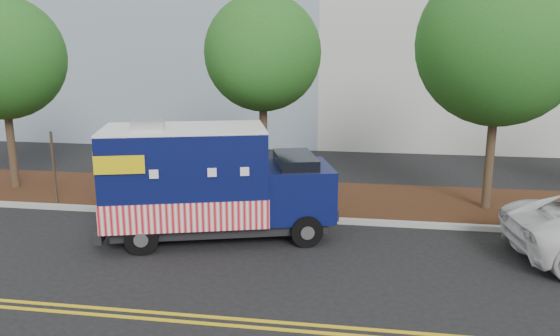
# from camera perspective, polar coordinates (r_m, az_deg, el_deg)

# --- Properties ---
(ground) EXTENTS (120.00, 120.00, 0.00)m
(ground) POSITION_cam_1_polar(r_m,az_deg,el_deg) (14.96, -8.01, -6.76)
(ground) COLOR black
(ground) RESTS_ON ground
(curb) EXTENTS (120.00, 0.18, 0.15)m
(curb) POSITION_cam_1_polar(r_m,az_deg,el_deg) (16.21, -6.58, -4.87)
(curb) COLOR #9E9E99
(curb) RESTS_ON ground
(mulch_strip) EXTENTS (120.00, 4.00, 0.15)m
(mulch_strip) POSITION_cam_1_polar(r_m,az_deg,el_deg) (18.15, -4.82, -2.88)
(mulch_strip) COLOR #321B0D
(mulch_strip) RESTS_ON ground
(centerline_near) EXTENTS (120.00, 0.10, 0.01)m
(centerline_near) POSITION_cam_1_polar(r_m,az_deg,el_deg) (11.13, -14.86, -14.24)
(centerline_near) COLOR gold
(centerline_near) RESTS_ON ground
(centerline_far) EXTENTS (120.00, 0.10, 0.01)m
(centerline_far) POSITION_cam_1_polar(r_m,az_deg,el_deg) (10.93, -15.40, -14.81)
(centerline_far) COLOR gold
(centerline_far) RESTS_ON ground
(tree_a) EXTENTS (4.09, 4.09, 6.59)m
(tree_a) POSITION_cam_1_polar(r_m,az_deg,el_deg) (20.43, -27.09, 10.23)
(tree_a) COLOR #38281C
(tree_a) RESTS_ON ground
(tree_b) EXTENTS (3.67, 3.67, 6.54)m
(tree_b) POSITION_cam_1_polar(r_m,az_deg,el_deg) (17.44, -1.81, 11.90)
(tree_b) COLOR #38281C
(tree_b) RESTS_ON ground
(tree_c) EXTENTS (4.71, 4.71, 7.35)m
(tree_c) POSITION_cam_1_polar(r_m,az_deg,el_deg) (16.99, 21.97, 11.95)
(tree_c) COLOR #38281C
(tree_c) RESTS_ON ground
(sign_post) EXTENTS (0.06, 0.06, 2.40)m
(sign_post) POSITION_cam_1_polar(r_m,az_deg,el_deg) (18.11, -22.53, -0.21)
(sign_post) COLOR #473828
(sign_post) RESTS_ON ground
(food_truck) EXTENTS (6.31, 3.73, 3.14)m
(food_truck) POSITION_cam_1_polar(r_m,az_deg,el_deg) (14.23, -7.69, -1.77)
(food_truck) COLOR black
(food_truck) RESTS_ON ground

